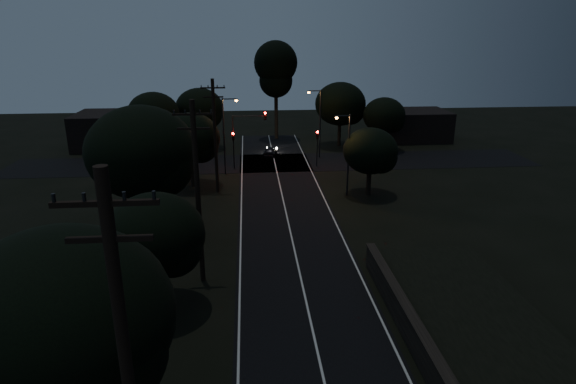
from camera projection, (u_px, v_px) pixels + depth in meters
road_surface at (282, 193)px, 45.21m from camera, size 60.00×70.00×0.03m
utility_pole_mid at (198, 192)px, 27.67m from camera, size 2.20×0.30×11.00m
utility_pole_far at (215, 135)px, 43.80m from camera, size 2.20×0.30×10.50m
tree_left_a at (70, 327)px, 15.04m from camera, size 7.04×7.04×8.91m
tree_left_b at (159, 238)px, 25.06m from camera, size 5.22×5.22×6.63m
tree_left_c at (145, 155)px, 33.62m from camera, size 7.69×7.69×9.71m
tree_left_d at (192, 140)px, 45.65m from camera, size 5.68×5.68×7.20m
tree_far_nw at (201, 110)px, 60.61m from camera, size 6.07×6.07×7.69m
tree_far_w at (155, 115)px, 56.41m from camera, size 6.07×6.07×7.73m
tree_far_ne at (342, 105)px, 61.93m from camera, size 6.53×6.53×8.26m
tree_far_e at (386, 116)px, 59.86m from camera, size 5.24×5.24×6.65m
tree_right_a at (372, 152)px, 43.41m from camera, size 4.93×4.93×6.27m
tall_pine at (276, 69)px, 64.76m from camera, size 5.84×5.84×13.27m
building_left at (117, 130)px, 62.59m from camera, size 10.00×8.00×4.40m
building_right at (413, 125)px, 66.83m from camera, size 9.00×7.00×4.00m
signal_left at (233, 143)px, 52.30m from camera, size 0.28×0.35×4.10m
signal_right at (317, 142)px, 53.04m from camera, size 0.28×0.35×4.10m
signal_mast at (249, 129)px, 51.95m from camera, size 3.70×0.35×6.25m
streetlight_a at (226, 131)px, 49.79m from camera, size 1.66×0.26×8.00m
streetlight_b at (319, 119)px, 56.31m from camera, size 1.66×0.26×8.00m
streetlight_c at (347, 149)px, 43.23m from camera, size 1.46×0.26×7.50m
car at (270, 151)px, 58.40m from camera, size 1.96×3.54×1.14m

